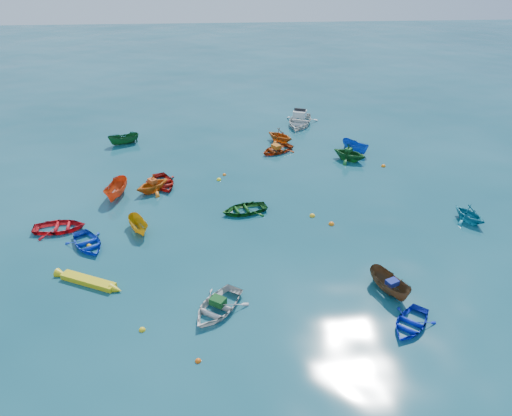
{
  "coord_description": "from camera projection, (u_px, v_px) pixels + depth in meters",
  "views": [
    {
      "loc": [
        -1.95,
        -24.28,
        17.2
      ],
      "look_at": [
        0.0,
        5.0,
        0.4
      ],
      "focal_mm": 35.0,
      "sensor_mm": 36.0,
      "label": 1
    }
  ],
  "objects": [
    {
      "name": "tarp_green_a",
      "position": [
        218.0,
        301.0,
        25.27
      ],
      "size": [
        0.94,
        0.89,
        0.36
      ],
      "primitive_type": "cube",
      "rotation": [
        0.0,
        0.0,
        -0.59
      ],
      "color": "#124A1A",
      "rests_on": "dinghy_white_near"
    },
    {
      "name": "dinghy_red_ne",
      "position": [
        277.0,
        152.0,
        43.14
      ],
      "size": [
        3.81,
        3.56,
        0.64
      ],
      "primitive_type": "imported",
      "rotation": [
        0.0,
        0.0,
        -0.98
      ],
      "color": "#9D340D",
      "rests_on": "ground"
    },
    {
      "name": "tarp_blue_a",
      "position": [
        392.0,
        283.0,
        26.3
      ],
      "size": [
        0.75,
        0.67,
        0.3
      ],
      "primitive_type": "cube",
      "rotation": [
        0.0,
        0.0,
        0.42
      ],
      "color": "navy",
      "rests_on": "sampan_brown_mid"
    },
    {
      "name": "tarp_orange_b",
      "position": [
        276.0,
        147.0,
        42.84
      ],
      "size": [
        0.87,
        0.91,
        0.35
      ],
      "primitive_type": "cube",
      "rotation": [
        0.0,
        0.0,
        -0.98
      ],
      "color": "#BC5D13",
      "rests_on": "dinghy_red_ne"
    },
    {
      "name": "buoy_ye_b",
      "position": [
        89.0,
        246.0,
        30.54
      ],
      "size": [
        0.29,
        0.29,
        0.29
      ],
      "primitive_type": "sphere",
      "color": "yellow",
      "rests_on": "ground"
    },
    {
      "name": "buoy_ye_d",
      "position": [
        219.0,
        180.0,
        38.39
      ],
      "size": [
        0.36,
        0.36,
        0.36
      ],
      "primitive_type": "sphere",
      "color": "yellow",
      "rests_on": "ground"
    },
    {
      "name": "sampan_green_far",
      "position": [
        124.0,
        144.0,
        44.63
      ],
      "size": [
        2.93,
        1.98,
        1.06
      ],
      "primitive_type": "imported",
      "rotation": [
        0.0,
        0.0,
        -1.19
      ],
      "color": "#10481F",
      "rests_on": "ground"
    },
    {
      "name": "dinghy_orange_w",
      "position": [
        153.0,
        191.0,
        36.78
      ],
      "size": [
        3.48,
        3.43,
        1.39
      ],
      "primitive_type": "imported",
      "rotation": [
        0.0,
        0.0,
        -0.89
      ],
      "color": "orange",
      "rests_on": "ground"
    },
    {
      "name": "buoy_or_d",
      "position": [
        383.0,
        166.0,
        40.53
      ],
      "size": [
        0.36,
        0.36,
        0.36
      ],
      "primitive_type": "sphere",
      "color": "orange",
      "rests_on": "ground"
    },
    {
      "name": "dinghy_green_n",
      "position": [
        349.0,
        160.0,
        41.63
      ],
      "size": [
        3.75,
        3.69,
        1.5
      ],
      "primitive_type": "imported",
      "rotation": [
        0.0,
        0.0,
        0.89
      ],
      "color": "#145720",
      "rests_on": "ground"
    },
    {
      "name": "sampan_yellow_mid",
      "position": [
        139.0,
        231.0,
        32.07
      ],
      "size": [
        1.93,
        2.67,
        0.97
      ],
      "primitive_type": "imported",
      "rotation": [
        0.0,
        0.0,
        0.44
      ],
      "color": "#C79211",
      "rests_on": "ground"
    },
    {
      "name": "buoy_or_e",
      "position": [
        286.0,
        144.0,
        44.6
      ],
      "size": [
        0.38,
        0.38,
        0.38
      ],
      "primitive_type": "sphere",
      "color": "orange",
      "rests_on": "ground"
    },
    {
      "name": "dinghy_white_near",
      "position": [
        217.0,
        310.0,
        25.47
      ],
      "size": [
        3.97,
        4.23,
        0.71
      ],
      "primitive_type": "imported",
      "rotation": [
        0.0,
        0.0,
        -0.59
      ],
      "color": "beige",
      "rests_on": "ground"
    },
    {
      "name": "buoy_ye_a",
      "position": [
        142.0,
        330.0,
        24.23
      ],
      "size": [
        0.33,
        0.33,
        0.33
      ],
      "primitive_type": "sphere",
      "color": "gold",
      "rests_on": "ground"
    },
    {
      "name": "tarp_green_b",
      "position": [
        349.0,
        150.0,
        41.24
      ],
      "size": [
        0.7,
        0.72,
        0.28
      ],
      "primitive_type": "cube",
      "rotation": [
        0.0,
        0.0,
        0.89
      ],
      "color": "#124819",
      "rests_on": "dinghy_green_n"
    },
    {
      "name": "buoy_or_b",
      "position": [
        331.0,
        224.0,
        32.73
      ],
      "size": [
        0.39,
        0.39,
        0.39
      ],
      "primitive_type": "sphere",
      "color": "orange",
      "rests_on": "ground"
    },
    {
      "name": "sampan_blue_far",
      "position": [
        355.0,
        152.0,
        43.17
      ],
      "size": [
        2.45,
        2.87,
        1.07
      ],
      "primitive_type": "imported",
      "rotation": [
        0.0,
        0.0,
        0.61
      ],
      "color": "#0D42AA",
      "rests_on": "ground"
    },
    {
      "name": "buoy_or_a",
      "position": [
        198.0,
        361.0,
        22.51
      ],
      "size": [
        0.29,
        0.29,
        0.29
      ],
      "primitive_type": "sphere",
      "color": "#E7580C",
      "rests_on": "ground"
    },
    {
      "name": "sampan_orange_n",
      "position": [
        117.0,
        196.0,
        36.11
      ],
      "size": [
        1.74,
        3.29,
        1.21
      ],
      "primitive_type": "imported",
      "rotation": [
        0.0,
        0.0,
        -0.19
      ],
      "color": "#D94314",
      "rests_on": "ground"
    },
    {
      "name": "kayak_yellow",
      "position": [
        89.0,
        283.0,
        27.39
      ],
      "size": [
        3.89,
        2.27,
        0.41
      ],
      "primitive_type": null,
      "rotation": [
        0.0,
        0.0,
        1.13
      ],
      "color": "gold",
      "rests_on": "ground"
    },
    {
      "name": "tarp_orange_a",
      "position": [
        152.0,
        181.0,
        36.39
      ],
      "size": [
        0.75,
        0.78,
        0.3
      ],
      "primitive_type": "cube",
      "rotation": [
        0.0,
        0.0,
        -0.89
      ],
      "color": "#D14A15",
      "rests_on": "dinghy_orange_w"
    },
    {
      "name": "dinghy_orange_far",
      "position": [
        280.0,
        142.0,
        45.13
      ],
      "size": [
        3.49,
        3.48,
        1.39
      ],
      "primitive_type": "imported",
      "rotation": [
        0.0,
        0.0,
        0.8
      ],
      "color": "#C05612",
      "rests_on": "ground"
    },
    {
      "name": "dinghy_blue_sw",
      "position": [
        88.0,
        246.0,
        30.54
      ],
      "size": [
        3.51,
        3.8,
        0.64
      ],
      "primitive_type": "imported",
      "rotation": [
        0.0,
        0.0,
        0.55
      ],
      "color": "#0F33BC",
      "rests_on": "ground"
    },
    {
      "name": "dinghy_red_far",
      "position": [
        163.0,
        185.0,
        37.63
      ],
      "size": [
        3.24,
        3.77,
        0.66
      ],
      "primitive_type": "imported",
      "rotation": [
        0.0,
        0.0,
        0.36
      ],
      "color": "#A0140D",
      "rests_on": "ground"
    },
    {
      "name": "dinghy_blue_se",
      "position": [
        410.0,
        326.0,
        24.48
      ],
      "size": [
        3.39,
        3.49,
        0.59
      ],
      "primitive_type": "imported",
      "rotation": [
        0.0,
        0.0,
        -0.69
      ],
      "color": "#0E23B9",
      "rests_on": "ground"
    },
    {
      "name": "ground",
      "position": [
        262.0,
        255.0,
        29.69
      ],
      "size": [
        160.0,
        160.0,
        0.0
      ],
      "primitive_type": "plane",
      "color": "#093845",
      "rests_on": "ground"
    },
    {
      "name": "buoy_ye_c",
      "position": [
        312.0,
        216.0,
        33.65
      ],
      "size": [
        0.39,
        0.39,
        0.39
      ],
      "primitive_type": "sphere",
      "color": "yellow",
      "rests_on": "ground"
    },
    {
      "name": "motorboat_white",
      "position": [
        299.0,
        124.0,
        49.0
      ],
      "size": [
        4.55,
        5.32,
        1.53
      ],
      "primitive_type": "imported",
      "rotation": [
        0.0,
        0.0,
        -0.35
      ],
      "color": "silver",
      "rests_on": "ground"
    },
    {
      "name": "dinghy_cyan_se",
      "position": [
        468.0,
        221.0,
        33.12
      ],
      "size": [
        2.87,
        3.05,
        1.27
      ],
      "primitive_type": "imported",
      "rotation": [
        0.0,
        0.0,
        0.41
      ],
      "color": "teal",
      "rests_on": "ground"
    },
    {
      "name": "sampan_brown_mid",
      "position": [
        388.0,
        292.0,
        26.77
      ],
      "size": [
        2.2,
        3.13,
        1.14
      ],
      "primitive_type": "imported",
      "rotation": [
        0.0,
        0.0,
        0.42
      ],
      "color": "#53371E",
      "rests_on": "ground"
    },
    {
      "name": "buoy_ye_e",
      "position": [
        361.0,
        156.0,
        42.36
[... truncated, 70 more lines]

